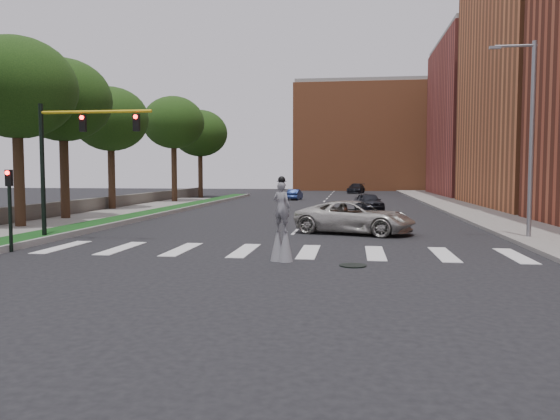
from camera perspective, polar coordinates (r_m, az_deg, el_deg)
The scene contains 22 objects.
ground_plane at distance 20.61m, azimuth -0.78°, elevation -4.75°, with size 160.00×160.00×0.00m, color black.
grass_median at distance 42.79m, azimuth -12.20°, elevation -0.12°, with size 2.00×60.00×0.25m, color #103A13.
median_curb at distance 42.44m, azimuth -10.86°, elevation -0.12°, with size 0.20×60.00×0.28m, color gray.
sidewalk_left at distance 34.98m, azimuth -22.41°, elevation -1.30°, with size 4.00×60.00×0.18m, color slate.
sidewalk_right at distance 46.25m, azimuth 19.46°, elevation -0.00°, with size 5.00×90.00×0.18m, color slate.
stone_wall at distance 46.72m, azimuth -17.73°, elevation 0.64°, with size 0.50×56.00×1.10m, color #524E47.
manhole at distance 18.42m, azimuth 7.62°, elevation -5.77°, with size 0.90×0.90×0.04m, color black.
building_far at distance 76.87m, azimuth 22.16°, elevation 8.83°, with size 16.00×22.00×20.00m, color #9D423A.
building_backdrop at distance 98.38m, azimuth 9.41°, elevation 7.36°, with size 26.00×14.00×18.00m, color #B36238.
streetlight at distance 27.39m, azimuth 24.62°, elevation 7.33°, with size 2.05×0.20×9.00m.
traffic_signal at distance 26.45m, azimuth -21.35°, elevation 5.93°, with size 5.30×0.23×6.20m.
secondary_signal at distance 23.74m, azimuth -26.40°, elevation 0.72°, with size 0.25×0.21×3.23m.
stilt_performer at distance 19.09m, azimuth 0.17°, elevation -1.85°, with size 0.81×0.65×2.99m.
suv_crossing at distance 27.95m, azimuth 7.84°, elevation -0.76°, with size 2.77×6.01×1.67m, color beige.
car_near at distance 44.61m, azimuth 9.26°, elevation 0.85°, with size 1.71×4.26×1.45m, color black.
car_mid at distance 61.46m, azimuth 1.55°, elevation 1.62°, with size 1.25×3.57×1.18m, color navy.
car_far at distance 81.26m, azimuth 7.95°, elevation 2.26°, with size 2.01×4.94×1.43m, color black.
tree_1 at distance 33.21m, azimuth -25.86°, elevation 11.38°, with size 6.41×6.41×10.39m.
tree_2 at distance 37.85m, azimuth -21.77°, elevation 10.57°, with size 6.16×6.16×10.31m.
tree_3 at distance 46.26m, azimuth -17.30°, elevation 9.02°, with size 6.02×6.02×9.92m.
tree_4 at distance 56.58m, azimuth -11.06°, elevation 8.92°, with size 6.17×6.17×10.73m.
tree_5 at distance 67.53m, azimuth -8.35°, elevation 7.91°, with size 6.64×6.64×10.65m.
Camera 1 is at (2.96, -20.16, 3.13)m, focal length 35.00 mm.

